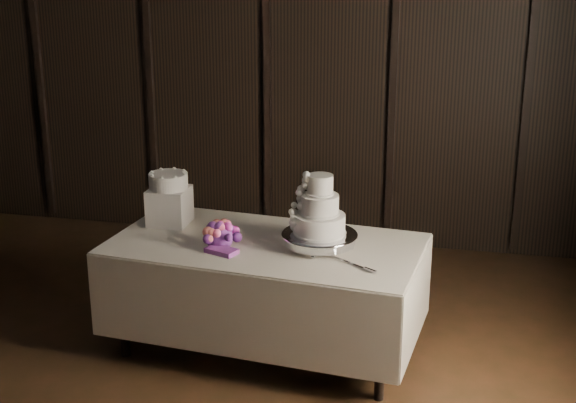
{
  "coord_description": "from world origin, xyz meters",
  "views": [
    {
      "loc": [
        1.73,
        -3.32,
        2.59
      ],
      "look_at": [
        0.67,
        1.35,
        1.05
      ],
      "focal_mm": 50.0,
      "sensor_mm": 36.0,
      "label": 1
    }
  ],
  "objects": [
    {
      "name": "display_table",
      "position": [
        0.52,
        1.35,
        0.42
      ],
      "size": [
        2.08,
        1.23,
        0.76
      ],
      "rotation": [
        0.0,
        0.0,
        -0.1
      ],
      "color": "beige",
      "rests_on": "ground"
    },
    {
      "name": "room",
      "position": [
        0.0,
        0.0,
        1.5
      ],
      "size": [
        6.08,
        7.08,
        3.08
      ],
      "color": "black",
      "rests_on": "ground"
    },
    {
      "name": "cake_knife",
      "position": [
        1.08,
        1.13,
        0.77
      ],
      "size": [
        0.32,
        0.23,
        0.01
      ],
      "primitive_type": "cube",
      "rotation": [
        0.0,
        0.0,
        -0.6
      ],
      "color": "silver",
      "rests_on": "display_table"
    },
    {
      "name": "small_cake",
      "position": [
        -0.21,
        1.57,
        1.06
      ],
      "size": [
        0.27,
        0.27,
        0.11
      ],
      "primitive_type": "cylinder",
      "rotation": [
        0.0,
        0.0,
        -0.04
      ],
      "color": "white",
      "rests_on": "box_pedestal"
    },
    {
      "name": "wedding_cake",
      "position": [
        0.84,
        1.33,
        1.0
      ],
      "size": [
        0.36,
        0.32,
        0.39
      ],
      "rotation": [
        0.0,
        0.0,
        0.2
      ],
      "color": "white",
      "rests_on": "cake_stand"
    },
    {
      "name": "bouquet",
      "position": [
        0.25,
        1.23,
        0.83
      ],
      "size": [
        0.44,
        0.49,
        0.2
      ],
      "primitive_type": null,
      "rotation": [
        0.0,
        0.0,
        -0.36
      ],
      "color": "#D64D76",
      "rests_on": "display_table"
    },
    {
      "name": "box_pedestal",
      "position": [
        -0.21,
        1.57,
        0.89
      ],
      "size": [
        0.26,
        0.26,
        0.25
      ],
      "primitive_type": "cube",
      "rotation": [
        0.0,
        0.0,
        0.01
      ],
      "color": "white",
      "rests_on": "display_table"
    },
    {
      "name": "cake_stand",
      "position": [
        0.87,
        1.35,
        0.81
      ],
      "size": [
        0.51,
        0.51,
        0.09
      ],
      "primitive_type": "cylinder",
      "rotation": [
        0.0,
        0.0,
        0.04
      ],
      "color": "silver",
      "rests_on": "display_table"
    }
  ]
}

